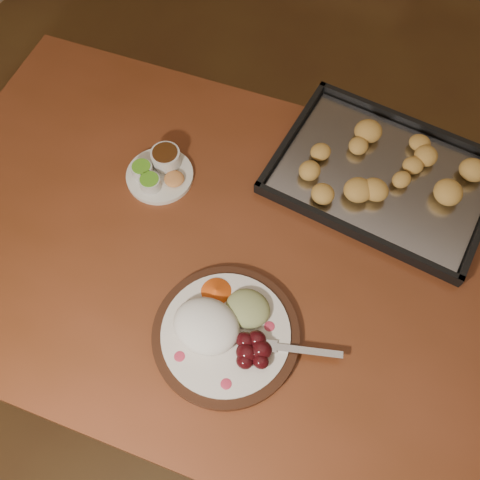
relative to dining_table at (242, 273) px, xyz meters
The scene contains 5 objects.
ground 0.69m from the dining_table, 65.19° to the left, with size 4.00×4.00×0.00m, color brown.
dining_table is the anchor object (origin of this frame).
dinner_plate 0.22m from the dining_table, 72.75° to the right, with size 0.37×0.29×0.07m.
condiment_saucer 0.31m from the dining_table, 161.79° to the left, with size 0.16×0.16×0.05m.
baking_tray 0.40m from the dining_table, 60.04° to the left, with size 0.49×0.36×0.05m.
Camera 1 is at (0.15, -0.67, 1.79)m, focal length 40.00 mm.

